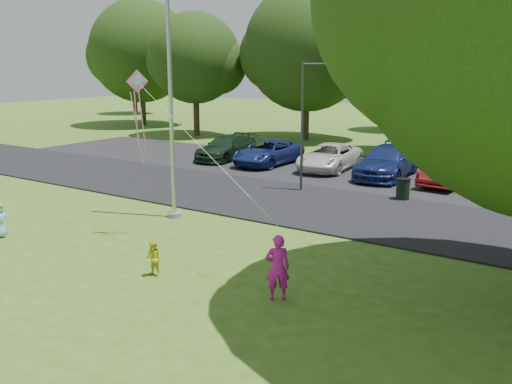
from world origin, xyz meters
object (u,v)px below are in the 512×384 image
Objects in this scene: trash_can at (403,189)px; street_lamp at (307,114)px; woman at (277,267)px; flagpole at (171,95)px; child_yellow at (154,259)px; child_blue at (0,220)px; kite at (140,98)px.

street_lamp is at bearing -170.14° from trash_can.
street_lamp is 4.81m from trash_can.
street_lamp reaches higher than woman.
flagpole reaches higher than child_yellow.
flagpole is 1.89× the size of street_lamp.
child_yellow is at bearing -67.85° from child_blue.
flagpole reaches higher than woman.
flagpole is at bearing -130.27° from trash_can.
child_blue is (-4.65, -10.81, -2.65)m from street_lamp.
kite reaches higher than child_yellow.
woman is (6.67, -3.97, -3.40)m from flagpole.
street_lamp is 11.02m from child_yellow.
flagpole reaches higher than child_blue.
flagpole is 6.73m from child_yellow.
street_lamp is 12.06m from child_blue.
flagpole is 6.41m from street_lamp.
child_blue is at bearing 179.34° from child_yellow.
child_yellow is (3.37, -4.49, -3.71)m from flagpole.
trash_can is 10.89m from kite.
flagpole is 1.60× the size of kite.
woman is at bearing -46.23° from kite.
trash_can is 0.81× the size of child_blue.
street_lamp is 5.81× the size of child_yellow.
street_lamp is 11.41m from woman.
trash_can is at bearing -16.71° from child_blue.
kite is (-1.00, -8.29, 1.04)m from street_lamp.
flagpole is 2.37m from kite.
child_yellow is at bearing -101.55° from street_lamp.
street_lamp reaches higher than kite.
child_yellow is at bearing -53.11° from flagpole.
kite is at bearing 135.34° from child_yellow.
kite is (0.83, -2.22, 0.06)m from flagpole.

